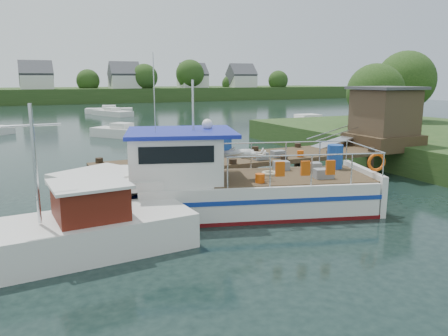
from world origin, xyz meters
name	(u,v)px	position (x,y,z in m)	size (l,w,h in m)	color
ground_plane	(230,188)	(0.00, 0.00, 0.00)	(160.00, 160.00, 0.00)	black
far_shore	(62,92)	(0.01, 82.37, 2.10)	(140.00, 42.55, 9.22)	#2E491E
dock	(346,132)	(6.51, 0.01, 2.24)	(16.60, 3.00, 4.78)	#443320
lobster_boat	(216,185)	(-2.03, -3.02, 1.04)	(11.85, 6.16, 5.75)	silver
work_boat	(59,234)	(-7.67, -5.04, 0.68)	(8.13, 2.96, 4.26)	silver
moored_far	(109,110)	(3.30, 47.21, 0.41)	(6.92, 3.78, 1.12)	silver
moored_b	(122,132)	(-0.68, 19.64, 0.45)	(4.90, 5.49, 1.22)	silver
moored_c	(308,122)	(18.69, 20.23, 0.46)	(7.96, 2.83, 1.25)	silver
moored_d	(112,113)	(2.82, 42.24, 0.41)	(4.59, 6.84, 1.10)	silver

